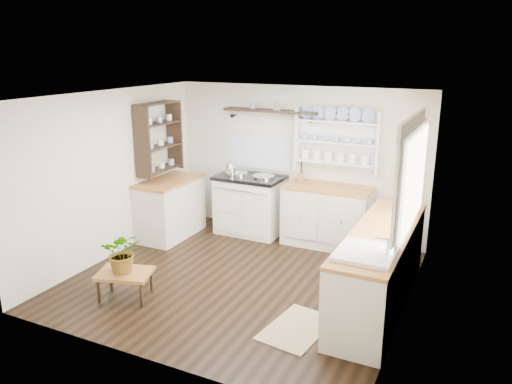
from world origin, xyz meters
TOP-DOWN VIEW (x-y plane):
  - floor at (0.00, 0.00)m, footprint 4.00×3.80m
  - wall_back at (0.00, 1.90)m, footprint 4.00×0.02m
  - wall_right at (2.00, 0.00)m, footprint 0.02×3.80m
  - wall_left at (-2.00, 0.00)m, footprint 0.02×3.80m
  - ceiling at (0.00, 0.00)m, footprint 4.00×3.80m
  - window at (1.95, 0.15)m, footprint 0.08×1.55m
  - aga_cooker at (-0.65, 1.57)m, footprint 1.04×0.72m
  - back_cabinets at (0.60, 1.60)m, footprint 1.27×0.63m
  - right_cabinets at (1.70, 0.10)m, footprint 0.62×2.43m
  - belfast_sink at (1.70, -0.65)m, footprint 0.55×0.60m
  - left_cabinets at (-1.70, 0.90)m, footprint 0.62×1.13m
  - plate_rack at (0.65, 1.86)m, footprint 1.20×0.22m
  - high_shelf at (-0.40, 1.78)m, footprint 1.50×0.29m
  - left_shelving at (-1.84, 0.90)m, footprint 0.28×0.80m
  - kettle at (-0.93, 1.45)m, footprint 0.16×0.16m
  - utensil_crock at (0.14, 1.68)m, footprint 0.11×0.11m
  - center_table at (-0.99, -1.03)m, footprint 0.71×0.60m
  - potted_plant at (-0.99, -1.03)m, footprint 0.59×0.57m
  - floor_rug at (1.07, -0.79)m, footprint 0.67×0.92m

SIDE VIEW (x-z plane):
  - floor at x=0.00m, z-range -0.01..0.01m
  - floor_rug at x=1.07m, z-range 0.00..0.02m
  - center_table at x=-0.99m, z-range 0.12..0.45m
  - right_cabinets at x=1.70m, z-range 0.01..0.91m
  - left_cabinets at x=-1.70m, z-range 0.01..0.91m
  - back_cabinets at x=0.60m, z-range 0.01..0.91m
  - aga_cooker at x=-0.65m, z-range -0.01..0.95m
  - potted_plant at x=-0.99m, z-range 0.33..0.83m
  - belfast_sink at x=1.70m, z-range 0.58..1.03m
  - utensil_crock at x=0.14m, z-range 0.91..1.03m
  - kettle at x=-0.93m, z-range 0.93..1.13m
  - wall_back at x=0.00m, z-range 0.00..2.30m
  - wall_right at x=2.00m, z-range 0.00..2.30m
  - wall_left at x=-2.00m, z-range 0.00..2.30m
  - left_shelving at x=-1.84m, z-range 1.02..2.08m
  - plate_rack at x=0.65m, z-range 1.11..2.01m
  - window at x=1.95m, z-range 0.95..2.17m
  - high_shelf at x=-0.40m, z-range 1.83..1.99m
  - ceiling at x=0.00m, z-range 2.29..2.30m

